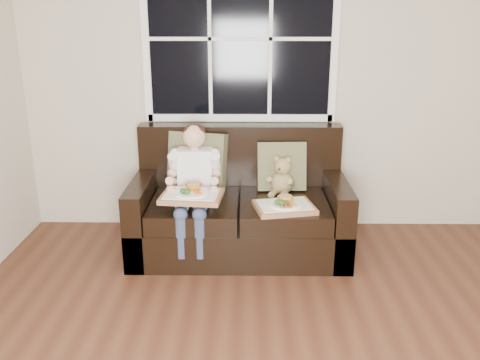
{
  "coord_description": "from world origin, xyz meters",
  "views": [
    {
      "loc": [
        -0.34,
        -1.85,
        1.84
      ],
      "look_at": [
        -0.39,
        1.85,
        0.63
      ],
      "focal_mm": 38.0,
      "sensor_mm": 36.0,
      "label": 1
    }
  ],
  "objects_px": {
    "teddy_bear": "(282,178)",
    "tray_left": "(192,195)",
    "child": "(194,176)",
    "tray_right": "(284,206)",
    "loveseat": "(239,211)"
  },
  "relations": [
    {
      "from": "child",
      "to": "tray_right",
      "type": "relative_size",
      "value": 1.84
    },
    {
      "from": "teddy_bear",
      "to": "tray_right",
      "type": "height_order",
      "value": "teddy_bear"
    },
    {
      "from": "teddy_bear",
      "to": "tray_left",
      "type": "height_order",
      "value": "teddy_bear"
    },
    {
      "from": "child",
      "to": "teddy_bear",
      "type": "bearing_deg",
      "value": 13.62
    },
    {
      "from": "loveseat",
      "to": "child",
      "type": "distance_m",
      "value": 0.5
    },
    {
      "from": "teddy_bear",
      "to": "tray_right",
      "type": "bearing_deg",
      "value": -71.49
    },
    {
      "from": "tray_left",
      "to": "child",
      "type": "bearing_deg",
      "value": 96.54
    },
    {
      "from": "tray_left",
      "to": "tray_right",
      "type": "relative_size",
      "value": 0.97
    },
    {
      "from": "child",
      "to": "teddy_bear",
      "type": "relative_size",
      "value": 2.77
    },
    {
      "from": "child",
      "to": "tray_left",
      "type": "bearing_deg",
      "value": -89.17
    },
    {
      "from": "tray_right",
      "to": "loveseat",
      "type": "bearing_deg",
      "value": 125.48
    },
    {
      "from": "child",
      "to": "teddy_bear",
      "type": "height_order",
      "value": "child"
    },
    {
      "from": "child",
      "to": "tray_left",
      "type": "xyz_separation_m",
      "value": [
        0.0,
        -0.23,
        -0.07
      ]
    },
    {
      "from": "teddy_bear",
      "to": "tray_right",
      "type": "xyz_separation_m",
      "value": [
        -0.01,
        -0.36,
        -0.1
      ]
    },
    {
      "from": "tray_right",
      "to": "child",
      "type": "bearing_deg",
      "value": 152.55
    }
  ]
}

